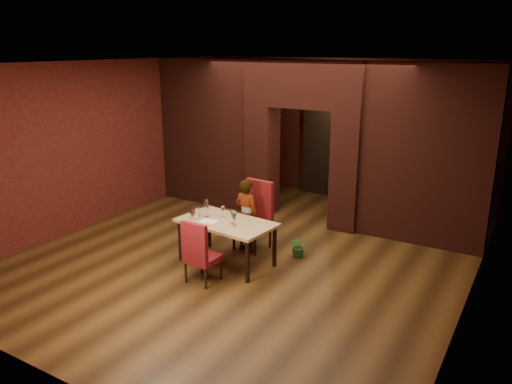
% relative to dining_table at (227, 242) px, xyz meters
% --- Properties ---
extents(floor, '(8.00, 8.00, 0.00)m').
position_rel_dining_table_xyz_m(floor, '(0.13, 0.58, -0.37)').
color(floor, '#492E12').
rests_on(floor, ground).
extents(ceiling, '(7.00, 8.00, 0.04)m').
position_rel_dining_table_xyz_m(ceiling, '(0.13, 0.58, 2.83)').
color(ceiling, silver).
rests_on(ceiling, ground).
extents(wall_back, '(7.00, 0.04, 3.20)m').
position_rel_dining_table_xyz_m(wall_back, '(0.13, 4.58, 1.23)').
color(wall_back, maroon).
rests_on(wall_back, ground).
extents(wall_front, '(7.00, 0.04, 3.20)m').
position_rel_dining_table_xyz_m(wall_front, '(0.13, -3.42, 1.23)').
color(wall_front, maroon).
rests_on(wall_front, ground).
extents(wall_left, '(0.04, 8.00, 3.20)m').
position_rel_dining_table_xyz_m(wall_left, '(-3.37, 0.58, 1.23)').
color(wall_left, maroon).
rests_on(wall_left, ground).
extents(wall_right, '(0.04, 8.00, 3.20)m').
position_rel_dining_table_xyz_m(wall_right, '(3.63, 0.58, 1.23)').
color(wall_right, maroon).
rests_on(wall_right, ground).
extents(pillar_left, '(0.55, 0.55, 2.30)m').
position_rel_dining_table_xyz_m(pillar_left, '(-0.82, 2.58, 0.78)').
color(pillar_left, maroon).
rests_on(pillar_left, ground).
extents(pillar_right, '(0.55, 0.55, 2.30)m').
position_rel_dining_table_xyz_m(pillar_right, '(1.08, 2.58, 0.78)').
color(pillar_right, maroon).
rests_on(pillar_right, ground).
extents(lintel, '(2.45, 0.55, 0.90)m').
position_rel_dining_table_xyz_m(lintel, '(0.13, 2.58, 2.38)').
color(lintel, maroon).
rests_on(lintel, ground).
extents(wing_wall_left, '(2.28, 0.35, 3.20)m').
position_rel_dining_table_xyz_m(wing_wall_left, '(-2.24, 2.58, 1.23)').
color(wing_wall_left, maroon).
rests_on(wing_wall_left, ground).
extents(wing_wall_right, '(2.28, 0.35, 3.20)m').
position_rel_dining_table_xyz_m(wing_wall_right, '(2.49, 2.58, 1.23)').
color(wing_wall_right, maroon).
rests_on(wing_wall_right, ground).
extents(vent_panel, '(0.40, 0.03, 0.50)m').
position_rel_dining_table_xyz_m(vent_panel, '(-0.82, 2.28, 0.18)').
color(vent_panel, brown).
rests_on(vent_panel, ground).
extents(rear_door, '(0.90, 0.08, 2.10)m').
position_rel_dining_table_xyz_m(rear_door, '(-0.27, 4.52, 0.68)').
color(rear_door, black).
rests_on(rear_door, ground).
extents(rear_door_frame, '(1.02, 0.04, 2.22)m').
position_rel_dining_table_xyz_m(rear_door_frame, '(-0.27, 4.48, 0.68)').
color(rear_door_frame, black).
rests_on(rear_door_frame, ground).
extents(dining_table, '(1.64, 1.03, 0.73)m').
position_rel_dining_table_xyz_m(dining_table, '(0.00, 0.00, 0.00)').
color(dining_table, tan).
rests_on(dining_table, ground).
extents(chair_far, '(0.60, 0.60, 1.20)m').
position_rel_dining_table_xyz_m(chair_far, '(0.04, 0.74, 0.23)').
color(chair_far, maroon).
rests_on(chair_far, ground).
extents(chair_near, '(0.47, 0.47, 1.00)m').
position_rel_dining_table_xyz_m(chair_near, '(0.06, -0.73, 0.13)').
color(chair_near, maroon).
rests_on(chair_near, ground).
extents(person_seated, '(0.51, 0.37, 1.29)m').
position_rel_dining_table_xyz_m(person_seated, '(-0.01, 0.63, 0.28)').
color(person_seated, beige).
rests_on(person_seated, ground).
extents(wine_glass_a, '(0.07, 0.07, 0.18)m').
position_rel_dining_table_xyz_m(wine_glass_a, '(-0.16, 0.15, 0.46)').
color(wine_glass_a, white).
rests_on(wine_glass_a, dining_table).
extents(wine_glass_b, '(0.08, 0.08, 0.20)m').
position_rel_dining_table_xyz_m(wine_glass_b, '(0.14, -0.03, 0.47)').
color(wine_glass_b, white).
rests_on(wine_glass_b, dining_table).
extents(wine_glass_c, '(0.09, 0.09, 0.22)m').
position_rel_dining_table_xyz_m(wine_glass_c, '(0.22, -0.10, 0.48)').
color(wine_glass_c, silver).
rests_on(wine_glass_c, dining_table).
extents(tasting_sheet, '(0.31, 0.26, 0.00)m').
position_rel_dining_table_xyz_m(tasting_sheet, '(-0.24, -0.15, 0.37)').
color(tasting_sheet, white).
rests_on(tasting_sheet, dining_table).
extents(wine_bucket, '(0.16, 0.16, 0.19)m').
position_rel_dining_table_xyz_m(wine_bucket, '(-0.53, -0.14, 0.46)').
color(wine_bucket, '#BABAC2').
rests_on(wine_bucket, dining_table).
extents(water_bottle, '(0.07, 0.07, 0.30)m').
position_rel_dining_table_xyz_m(water_bottle, '(-0.41, 0.03, 0.52)').
color(water_bottle, silver).
rests_on(water_bottle, dining_table).
extents(potted_plant, '(0.45, 0.44, 0.38)m').
position_rel_dining_table_xyz_m(potted_plant, '(0.90, 0.85, -0.18)').
color(potted_plant, '#2B6225').
rests_on(potted_plant, ground).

